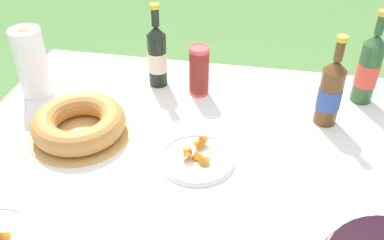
{
  "coord_description": "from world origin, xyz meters",
  "views": [
    {
      "loc": [
        0.13,
        -0.98,
        1.63
      ],
      "look_at": [
        -0.07,
        0.1,
        0.84
      ],
      "focal_mm": 40.0,
      "sensor_mm": 36.0,
      "label": 1
    }
  ],
  "objects": [
    {
      "name": "snack_plate_left",
      "position": [
        -0.03,
        -0.02,
        0.79
      ],
      "size": [
        0.23,
        0.23,
        0.06
      ],
      "color": "white",
      "rests_on": "tablecloth"
    },
    {
      "name": "garden_table",
      "position": [
        0.0,
        0.0,
        0.71
      ],
      "size": [
        1.57,
        1.19,
        0.77
      ],
      "color": "#A87A47",
      "rests_on": "ground_plane"
    },
    {
      "name": "cider_bottle_amber",
      "position": [
        0.36,
        0.26,
        0.89
      ],
      "size": [
        0.08,
        0.08,
        0.31
      ],
      "color": "brown",
      "rests_on": "tablecloth"
    },
    {
      "name": "cup_stack",
      "position": [
        -0.09,
        0.36,
        0.87
      ],
      "size": [
        0.07,
        0.07,
        0.19
      ],
      "color": "#E04C47",
      "rests_on": "tablecloth"
    },
    {
      "name": "paper_towel_roll",
      "position": [
        -0.68,
        0.25,
        0.91
      ],
      "size": [
        0.11,
        0.11,
        0.26
      ],
      "color": "white",
      "rests_on": "tablecloth"
    },
    {
      "name": "tablecloth",
      "position": [
        0.0,
        0.0,
        0.76
      ],
      "size": [
        1.58,
        1.2,
        0.1
      ],
      "color": "white",
      "rests_on": "garden_table"
    },
    {
      "name": "bundt_cake",
      "position": [
        -0.43,
        0.04,
        0.82
      ],
      "size": [
        0.33,
        0.33,
        0.09
      ],
      "color": "tan",
      "rests_on": "tablecloth"
    },
    {
      "name": "juice_bottle_red",
      "position": [
        -0.25,
        0.4,
        0.9
      ],
      "size": [
        0.07,
        0.07,
        0.32
      ],
      "color": "black",
      "rests_on": "tablecloth"
    },
    {
      "name": "cider_bottle_green",
      "position": [
        0.5,
        0.42,
        0.91
      ],
      "size": [
        0.08,
        0.08,
        0.34
      ],
      "color": "#2D562D",
      "rests_on": "tablecloth"
    }
  ]
}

